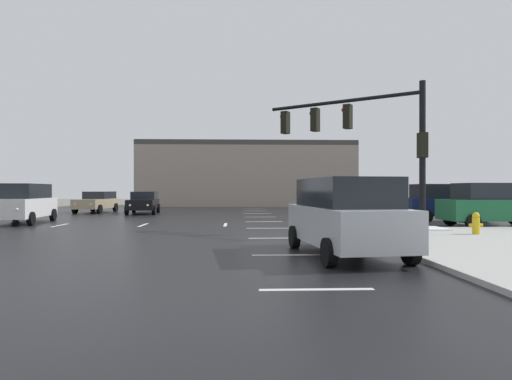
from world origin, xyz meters
name	(u,v)px	position (x,y,z in m)	size (l,w,h in m)	color
ground_plane	(266,225)	(0.00, 0.00, 0.00)	(120.00, 120.00, 0.00)	slate
road_asphalt	(266,225)	(0.00, 0.00, 0.01)	(44.00, 44.00, 0.02)	black
snow_strip_curbside	(395,229)	(5.00, -4.00, 0.17)	(4.00, 1.60, 0.06)	white
lane_markings	(294,227)	(1.20, -1.38, 0.02)	(36.15, 36.15, 0.01)	silver
traffic_signal_mast	(364,131)	(3.48, -4.84, 4.00)	(5.26, 3.91, 5.51)	black
fire_hydrant	(476,223)	(7.23, -6.03, 0.54)	(0.48, 0.26, 0.79)	gold
strip_building_background	(247,175)	(-0.50, 25.50, 3.34)	(22.11, 8.00, 6.67)	gray
sedan_black	(144,202)	(-8.20, 10.35, 0.85)	(2.31, 4.64, 1.58)	black
sedan_tan	(97,201)	(-12.07, 12.10, 0.85)	(2.36, 4.66, 1.58)	tan
suv_silver	(345,215)	(1.45, -10.11, 1.09)	(2.59, 4.99, 2.03)	#B7BABF
suv_navy	(446,202)	(10.03, 2.10, 1.09)	(4.95, 2.47, 2.03)	#141E47
suv_white	(23,202)	(-12.46, 1.48, 1.09)	(2.54, 4.97, 2.03)	white
suv_green	(495,204)	(10.47, -1.81, 1.09)	(4.88, 2.28, 2.03)	#195933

